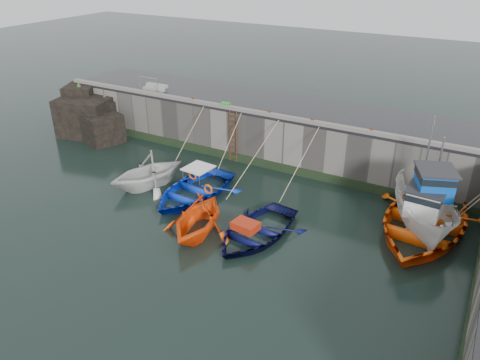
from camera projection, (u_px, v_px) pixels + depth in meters
The scene contains 25 objects.
ground at pixel (158, 253), 19.98m from camera, with size 120.00×120.00×0.00m, color black.
quay_back at pixel (282, 130), 29.04m from camera, with size 30.00×5.00×3.00m, color slate.
road_back at pixel (283, 106), 28.33m from camera, with size 30.00×5.00×0.16m, color black.
kerb_back at pixel (266, 114), 26.42m from camera, with size 30.00×0.30×0.20m, color slate.
algae_back at pixel (263, 163), 27.63m from camera, with size 30.00×0.08×0.50m, color black.
algae_right at pixel (469, 309), 16.59m from camera, with size 0.08×15.00×0.50m, color black.
rock_outcrop at pixel (90, 116), 32.15m from camera, with size 5.85×4.24×3.41m.
ladder at pixel (233, 136), 27.86m from camera, with size 0.51×0.08×3.20m.
boat_near_white at pixel (149, 185), 25.63m from camera, with size 3.73×4.32×2.28m, color silver.
boat_near_white_rope at pixel (189, 160), 28.63m from camera, with size 0.04×3.75×3.10m, color tan, non-canonical shape.
boat_near_blue at pixel (193, 195), 24.61m from camera, with size 3.91×5.47×1.13m, color #0D36D0.
boat_near_blue_rope at pixel (229, 169), 27.52m from camera, with size 0.04×3.58×3.10m, color tan, non-canonical shape.
boat_near_blacktrim at pixel (199, 232), 21.47m from camera, with size 3.57×4.14×2.18m, color #FF500D.
boat_near_blacktrim_rope at pixel (251, 187), 25.47m from camera, with size 0.04×5.86×3.10m, color tan, non-canonical shape.
boat_near_navy at pixel (256, 235), 21.23m from camera, with size 3.63×5.08×1.05m, color #090C3B.
boat_near_navy_rope at pixel (296, 193), 24.82m from camera, with size 0.04×4.95×3.10m, color tan, non-canonical shape.
boat_far_white at pixel (425, 209), 21.34m from camera, with size 4.39×6.55×5.37m.
boat_far_orange at pixel (423, 222), 21.32m from camera, with size 5.86×7.89×4.57m.
fish_crate at pixel (225, 105), 27.73m from camera, with size 0.56×0.40×0.28m, color #1E9B1C.
railing at pixel (155, 87), 31.05m from camera, with size 1.60×1.05×1.00m.
bollard_a at pixel (193, 100), 28.66m from camera, with size 0.18×0.18×0.28m, color #3F1E0F.
bollard_b at pixel (228, 106), 27.57m from camera, with size 0.18×0.18×0.28m, color #3F1E0F.
bollard_c at pixel (269, 113), 26.39m from camera, with size 0.18×0.18×0.28m, color #3F1E0F.
bollard_d at pixel (313, 121), 25.26m from camera, with size 0.18×0.18×0.28m, color #3F1E0F.
bollard_e at pixel (372, 131), 23.86m from camera, with size 0.18×0.18×0.28m, color #3F1E0F.
Camera 1 is at (11.10, -12.61, 11.80)m, focal length 35.00 mm.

